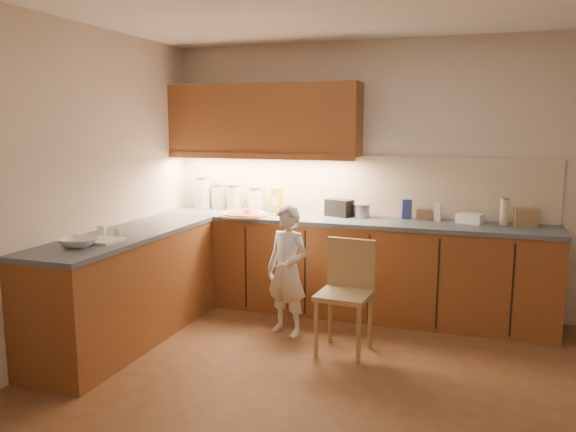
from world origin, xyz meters
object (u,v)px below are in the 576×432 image
at_px(wooden_chair, 347,287).
at_px(oil_jug, 277,199).
at_px(pizza_on_board, 244,214).
at_px(child, 288,271).
at_px(toaster, 339,208).

height_order(wooden_chair, oil_jug, oil_jug).
xyz_separation_m(pizza_on_board, oil_jug, (0.23, 0.31, 0.12)).
bearing_deg(child, pizza_on_board, 158.93).
height_order(oil_jug, toaster, oil_jug).
xyz_separation_m(oil_jug, toaster, (0.65, -0.00, -0.05)).
height_order(child, wooden_chair, child).
distance_m(pizza_on_board, toaster, 0.93).
bearing_deg(pizza_on_board, toaster, 19.10).
distance_m(child, toaster, 0.99).
xyz_separation_m(pizza_on_board, child, (0.64, -0.54, -0.38)).
bearing_deg(pizza_on_board, oil_jug, 53.19).
height_order(pizza_on_board, child, child).
bearing_deg(child, wooden_chair, 1.79).
bearing_deg(wooden_chair, child, 166.57).
bearing_deg(toaster, wooden_chair, -50.67).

